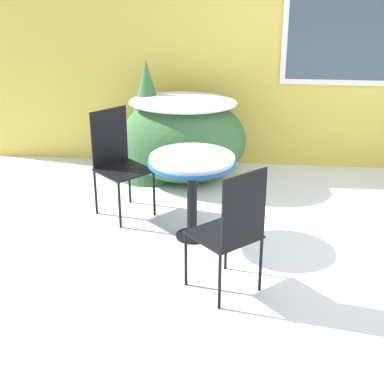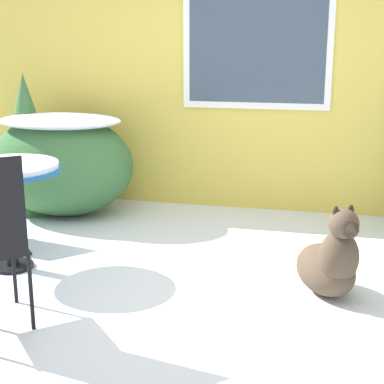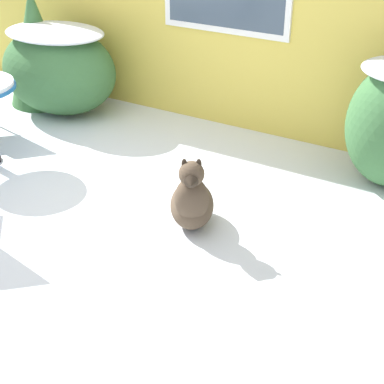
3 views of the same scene
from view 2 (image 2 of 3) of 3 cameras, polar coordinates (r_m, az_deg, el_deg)
ground_plane at (r=3.92m, az=-2.03°, el=-9.99°), size 16.00×16.00×0.00m
house_wall at (r=5.71m, az=3.92°, el=13.32°), size 8.00×0.10×2.97m
shrub_left at (r=5.67m, az=-12.51°, el=2.91°), size 1.37×1.01×0.96m
evergreen_bush at (r=5.93m, az=-15.68°, el=4.67°), size 0.74×0.74×1.32m
patio_table at (r=4.36m, az=-17.59°, el=1.14°), size 0.77×0.77×0.78m
dog at (r=3.93m, az=13.23°, el=-6.70°), size 0.55×0.65×0.65m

